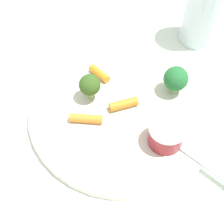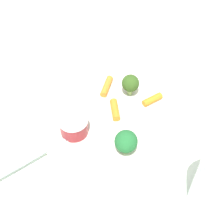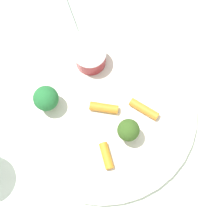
# 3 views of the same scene
# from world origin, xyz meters

# --- Properties ---
(ground_plane) EXTENTS (2.40, 2.40, 0.00)m
(ground_plane) POSITION_xyz_m (0.00, 0.00, 0.00)
(ground_plane) COLOR white
(plate) EXTENTS (0.29, 0.29, 0.01)m
(plate) POSITION_xyz_m (0.00, 0.00, 0.01)
(plate) COLOR silver
(plate) RESTS_ON ground_plane
(sauce_cup) EXTENTS (0.05, 0.05, 0.03)m
(sauce_cup) POSITION_xyz_m (-0.05, -0.06, 0.03)
(sauce_cup) COLOR maroon
(sauce_cup) RESTS_ON plate
(broccoli_floret_0) EXTENTS (0.04, 0.04, 0.05)m
(broccoli_floret_0) POSITION_xyz_m (0.04, -0.07, 0.04)
(broccoli_floret_0) COLOR #98BB6E
(broccoli_floret_0) RESTS_ON plate
(broccoli_floret_1) EXTENTS (0.03, 0.03, 0.04)m
(broccoli_floret_1) POSITION_xyz_m (0.01, 0.05, 0.04)
(broccoli_floret_1) COLOR #96BE6B
(broccoli_floret_1) RESTS_ON plate
(carrot_stick_0) EXTENTS (0.03, 0.05, 0.01)m
(carrot_stick_0) POSITION_xyz_m (0.00, -0.00, 0.02)
(carrot_stick_0) COLOR orange
(carrot_stick_0) RESTS_ON plate
(carrot_stick_1) EXTENTS (0.01, 0.05, 0.01)m
(carrot_stick_1) POSITION_xyz_m (-0.03, 0.05, 0.02)
(carrot_stick_1) COLOR orange
(carrot_stick_1) RESTS_ON plate
(carrot_stick_2) EXTENTS (0.03, 0.04, 0.01)m
(carrot_stick_2) POSITION_xyz_m (0.06, 0.04, 0.02)
(carrot_stick_2) COLOR orange
(carrot_stick_2) RESTS_ON plate
(fork) EXTENTS (0.11, 0.14, 0.00)m
(fork) POSITION_xyz_m (-0.09, -0.13, 0.01)
(fork) COLOR #AFC1C3
(fork) RESTS_ON plate
(drinking_glass) EXTENTS (0.07, 0.07, 0.12)m
(drinking_glass) POSITION_xyz_m (0.19, -0.12, 0.06)
(drinking_glass) COLOR silver
(drinking_glass) RESTS_ON ground_plane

